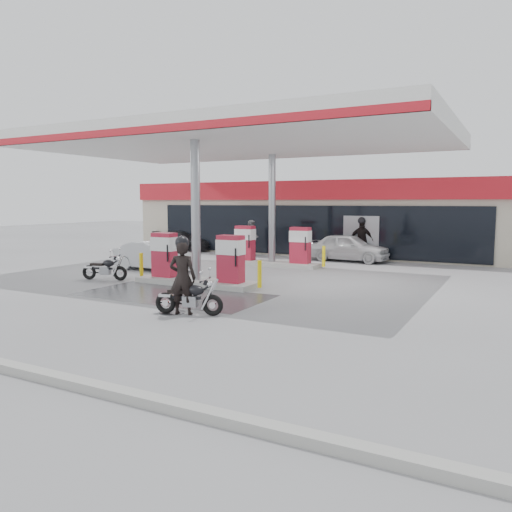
{
  "coord_description": "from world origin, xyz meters",
  "views": [
    {
      "loc": [
        9.98,
        -12.32,
        2.9
      ],
      "look_at": [
        2.68,
        1.42,
        1.2
      ],
      "focal_mm": 35.0,
      "sensor_mm": 36.0,
      "label": 1
    }
  ],
  "objects": [
    {
      "name": "wet_patch",
      "position": [
        0.5,
        0.0,
        0.0
      ],
      "size": [
        6.0,
        3.0,
        0.0
      ],
      "primitive_type": "cube",
      "color": "#4C4C4F",
      "rests_on": "ground"
    },
    {
      "name": "pump_island_near",
      "position": [
        0.0,
        2.0,
        0.71
      ],
      "size": [
        5.14,
        1.3,
        1.78
      ],
      "color": "#9E9E99",
      "rests_on": "ground"
    },
    {
      "name": "biker_walking",
      "position": [
        3.05,
        11.8,
        1.01
      ],
      "size": [
        1.24,
        0.65,
        2.02
      ],
      "primitive_type": "imported",
      "rotation": [
        0.0,
        0.0,
        0.14
      ],
      "color": "black",
      "rests_on": "ground"
    },
    {
      "name": "parked_car_left",
      "position": [
        -7.88,
        12.0,
        0.57
      ],
      "size": [
        4.08,
        1.98,
        1.15
      ],
      "primitive_type": "imported",
      "rotation": [
        0.0,
        0.0,
        1.47
      ],
      "color": "black",
      "rests_on": "ground"
    },
    {
      "name": "parked_car_right",
      "position": [
        4.5,
        14.0,
        0.55
      ],
      "size": [
        3.99,
        1.89,
        1.1
      ],
      "primitive_type": "imported",
      "rotation": [
        0.0,
        0.0,
        1.59
      ],
      "color": "#53121F",
      "rests_on": "ground"
    },
    {
      "name": "biker_main",
      "position": [
        2.38,
        -2.04,
        0.96
      ],
      "size": [
        0.81,
        0.66,
        1.91
      ],
      "primitive_type": "imported",
      "rotation": [
        0.0,
        0.0,
        3.48
      ],
      "color": "black",
      "rests_on": "ground"
    },
    {
      "name": "store_building",
      "position": [
        0.01,
        15.94,
        2.01
      ],
      "size": [
        22.0,
        8.22,
        4.0
      ],
      "color": "#BDB29E",
      "rests_on": "ground"
    },
    {
      "name": "parked_motorcycle",
      "position": [
        -3.55,
        1.21,
        0.41
      ],
      "size": [
        1.77,
        0.77,
        0.93
      ],
      "rotation": [
        0.0,
        0.0,
        0.28
      ],
      "color": "black",
      "rests_on": "ground"
    },
    {
      "name": "main_motorcycle",
      "position": [
        2.56,
        -1.99,
        0.42
      ],
      "size": [
        1.81,
        0.77,
        0.94
      ],
      "rotation": [
        0.0,
        0.0,
        0.27
      ],
      "color": "black",
      "rests_on": "ground"
    },
    {
      "name": "sedan_white",
      "position": [
        2.58,
        11.2,
        0.68
      ],
      "size": [
        4.07,
        1.85,
        1.36
      ],
      "primitive_type": "imported",
      "rotation": [
        0.0,
        0.0,
        1.51
      ],
      "color": "silver",
      "rests_on": "ground"
    },
    {
      "name": "pump_island_far",
      "position": [
        0.0,
        8.0,
        0.71
      ],
      "size": [
        5.14,
        1.3,
        1.78
      ],
      "color": "#9E9E99",
      "rests_on": "ground"
    },
    {
      "name": "ground",
      "position": [
        0.0,
        0.0,
        0.0
      ],
      "size": [
        90.0,
        90.0,
        0.0
      ],
      "primitive_type": "plane",
      "color": "gray",
      "rests_on": "ground"
    },
    {
      "name": "hatchback_silver",
      "position": [
        -3.69,
        4.2,
        0.61
      ],
      "size": [
        3.79,
        1.53,
        1.23
      ],
      "primitive_type": "imported",
      "rotation": [
        0.0,
        0.0,
        1.51
      ],
      "color": "#A7AAAF",
      "rests_on": "ground"
    },
    {
      "name": "canopy",
      "position": [
        0.0,
        5.0,
        5.27
      ],
      "size": [
        16.0,
        10.02,
        5.51
      ],
      "color": "silver",
      "rests_on": "ground"
    },
    {
      "name": "drain_cover",
      "position": [
        2.0,
        -2.0,
        0.0
      ],
      "size": [
        0.7,
        0.7,
        0.01
      ],
      "primitive_type": "cylinder",
      "color": "#38383A",
      "rests_on": "ground"
    },
    {
      "name": "attendant",
      "position": [
        -2.55,
        10.8,
        0.97
      ],
      "size": [
        0.89,
        1.06,
        1.93
      ],
      "primitive_type": "imported",
      "rotation": [
        0.0,
        0.0,
        1.39
      ],
      "color": "#5D5D62",
      "rests_on": "ground"
    }
  ]
}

